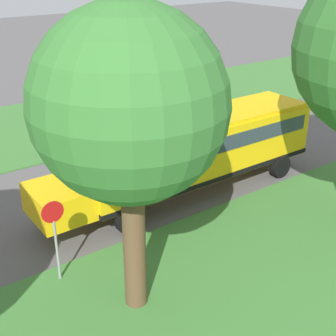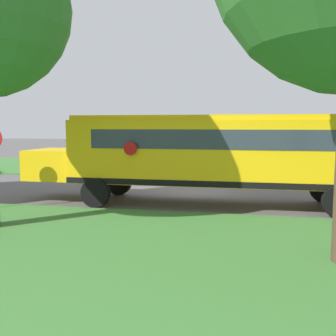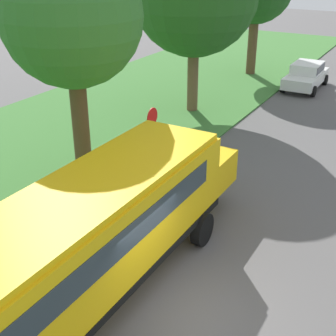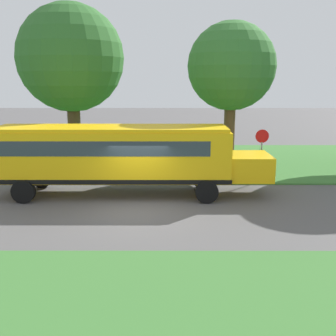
# 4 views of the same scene
# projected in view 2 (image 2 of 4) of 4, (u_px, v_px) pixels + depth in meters

# --- Properties ---
(ground_plane) EXTENTS (120.00, 120.00, 0.00)m
(ground_plane) POSITION_uv_depth(u_px,v_px,m) (193.00, 193.00, 16.44)
(ground_plane) COLOR #565454
(grass_verge) EXTENTS (12.00, 80.00, 0.08)m
(grass_verge) POSITION_uv_depth(u_px,v_px,m) (113.00, 289.00, 6.69)
(grass_verge) COLOR #3D7533
(grass_verge) RESTS_ON ground
(grass_far_side) EXTENTS (10.00, 80.00, 0.07)m
(grass_far_side) POSITION_uv_depth(u_px,v_px,m) (212.00, 169.00, 25.20)
(grass_far_side) COLOR #3D7533
(grass_far_side) RESTS_ON ground
(school_bus) EXTENTS (2.85, 12.42, 3.16)m
(school_bus) POSITION_uv_depth(u_px,v_px,m) (213.00, 151.00, 13.82)
(school_bus) COLOR yellow
(school_bus) RESTS_ON ground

